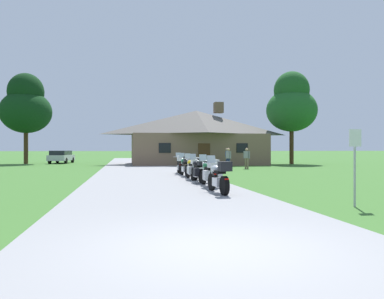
% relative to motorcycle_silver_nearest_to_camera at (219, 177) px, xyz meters
% --- Properties ---
extents(ground_plane, '(500.00, 500.00, 0.00)m').
position_rel_motorcycle_silver_nearest_to_camera_xyz_m(ground_plane, '(-1.84, 12.99, -0.62)').
color(ground_plane, '#386628').
extents(asphalt_driveway, '(6.40, 80.00, 0.06)m').
position_rel_motorcycle_silver_nearest_to_camera_xyz_m(asphalt_driveway, '(-1.84, 10.99, -0.59)').
color(asphalt_driveway, gray).
rests_on(asphalt_driveway, ground).
extents(motorcycle_silver_nearest_to_camera, '(0.66, 2.08, 1.30)m').
position_rel_motorcycle_silver_nearest_to_camera_xyz_m(motorcycle_silver_nearest_to_camera, '(0.00, 0.00, 0.00)').
color(motorcycle_silver_nearest_to_camera, black).
rests_on(motorcycle_silver_nearest_to_camera, asphalt_driveway).
extents(motorcycle_green_second_in_row, '(0.79, 2.08, 1.30)m').
position_rel_motorcycle_silver_nearest_to_camera_xyz_m(motorcycle_green_second_in_row, '(0.18, 2.33, -0.01)').
color(motorcycle_green_second_in_row, black).
rests_on(motorcycle_green_second_in_row, asphalt_driveway).
extents(motorcycle_black_third_in_row, '(0.84, 2.08, 1.30)m').
position_rel_motorcycle_silver_nearest_to_camera_xyz_m(motorcycle_black_third_in_row, '(0.14, 4.39, -0.01)').
color(motorcycle_black_third_in_row, black).
rests_on(motorcycle_black_third_in_row, asphalt_driveway).
extents(motorcycle_yellow_fourth_in_row, '(0.82, 2.08, 1.30)m').
position_rel_motorcycle_silver_nearest_to_camera_xyz_m(motorcycle_yellow_fourth_in_row, '(0.15, 6.09, -0.01)').
color(motorcycle_yellow_fourth_in_row, black).
rests_on(motorcycle_yellow_fourth_in_row, asphalt_driveway).
extents(motorcycle_green_fifth_in_row, '(0.66, 2.08, 1.30)m').
position_rel_motorcycle_silver_nearest_to_camera_xyz_m(motorcycle_green_fifth_in_row, '(0.14, 8.54, 0.00)').
color(motorcycle_green_fifth_in_row, black).
rests_on(motorcycle_green_fifth_in_row, asphalt_driveway).
extents(motorcycle_black_farthest_in_row, '(0.66, 2.08, 1.30)m').
position_rel_motorcycle_silver_nearest_to_camera_xyz_m(motorcycle_black_farthest_in_row, '(0.12, 10.64, 0.00)').
color(motorcycle_black_farthest_in_row, black).
rests_on(motorcycle_black_farthest_in_row, asphalt_driveway).
extents(stone_lodge, '(13.80, 8.34, 6.42)m').
position_rel_motorcycle_silver_nearest_to_camera_xyz_m(stone_lodge, '(3.94, 25.47, 2.22)').
color(stone_lodge, brown).
rests_on(stone_lodge, ground).
extents(bystander_blue_shirt_near_lodge, '(0.28, 0.54, 1.67)m').
position_rel_motorcycle_silver_nearest_to_camera_xyz_m(bystander_blue_shirt_near_lodge, '(5.68, 20.01, 0.31)').
color(bystander_blue_shirt_near_lodge, navy).
rests_on(bystander_blue_shirt_near_lodge, ground).
extents(bystander_gray_shirt_beside_signpost, '(0.43, 0.41, 1.67)m').
position_rel_motorcycle_silver_nearest_to_camera_xyz_m(bystander_gray_shirt_beside_signpost, '(6.31, 16.27, 0.31)').
color(bystander_gray_shirt_beside_signpost, '#75664C').
rests_on(bystander_gray_shirt_beside_signpost, ground).
extents(bystander_gray_shirt_by_tree, '(0.37, 0.49, 1.67)m').
position_rel_motorcycle_silver_nearest_to_camera_xyz_m(bystander_gray_shirt_by_tree, '(4.65, 15.69, 0.31)').
color(bystander_gray_shirt_by_tree, navy).
rests_on(bystander_gray_shirt_by_tree, ground).
extents(metal_signpost_roadside, '(0.36, 0.06, 2.14)m').
position_rel_motorcycle_silver_nearest_to_camera_xyz_m(metal_signpost_roadside, '(3.03, -3.25, 0.73)').
color(metal_signpost_roadside, '#9EA0A5').
rests_on(metal_signpost_roadside, ground).
extents(tree_left_far, '(5.29, 5.29, 9.62)m').
position_rel_motorcycle_silver_nearest_to_camera_xyz_m(tree_left_far, '(-13.64, 29.84, 5.52)').
color(tree_left_far, '#422D19').
rests_on(tree_left_far, ground).
extents(tree_right_of_lodge, '(5.28, 5.28, 9.75)m').
position_rel_motorcycle_silver_nearest_to_camera_xyz_m(tree_right_of_lodge, '(14.03, 24.78, 5.66)').
color(tree_right_of_lodge, '#422D19').
rests_on(tree_right_of_lodge, ground).
extents(parked_silver_suv_far_left, '(2.33, 4.77, 1.40)m').
position_rel_motorcycle_silver_nearest_to_camera_xyz_m(parked_silver_suv_far_left, '(-10.22, 30.94, 0.16)').
color(parked_silver_suv_far_left, '#ADAFB7').
rests_on(parked_silver_suv_far_left, ground).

